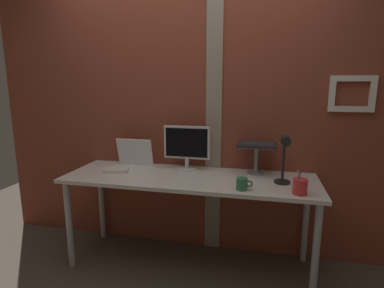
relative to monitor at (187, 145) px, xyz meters
The scene contains 11 objects.
ground_plane 1.03m from the monitor, 95.29° to the right, with size 6.00×6.00×0.00m, color #4C4238.
brick_wall_back 0.38m from the monitor, 96.99° to the left, with size 3.74×0.16×2.67m.
desk 0.36m from the monitor, 71.09° to the right, with size 2.04×0.65×0.78m.
monitor is the anchor object (origin of this frame).
laptop_stand 0.59m from the monitor, ahead, with size 0.28×0.22×0.24m.
laptop 0.60m from the monitor, ahead, with size 0.32×0.32×0.23m.
whiteboard_panel 0.51m from the monitor, behind, with size 0.33×0.02×0.25m, color white.
desk_lamp 0.84m from the monitor, 17.78° to the right, with size 0.12×0.20×0.38m.
pen_cup 1.01m from the monitor, 25.30° to the right, with size 0.10×0.10×0.17m.
coffee_mug 0.69m from the monitor, 39.86° to the right, with size 0.12×0.08×0.09m.
paper_clutter_stack 0.64m from the monitor, 160.58° to the right, with size 0.20×0.14×0.03m, color silver.
Camera 1 is at (0.65, -2.26, 1.52)m, focal length 28.65 mm.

